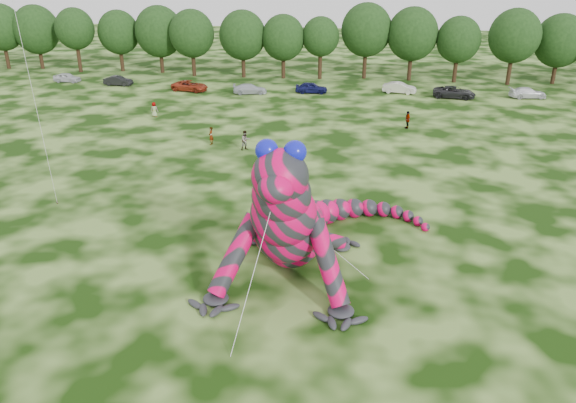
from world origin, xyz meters
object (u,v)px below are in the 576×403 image
Objects in this scene: tree_4 at (119,41)px; car_3 at (250,89)px; car_7 at (528,93)px; car_4 at (311,88)px; tree_2 at (37,37)px; tree_12 at (458,50)px; inflatable_gecko at (294,190)px; spectator_4 at (154,109)px; car_2 at (190,86)px; spectator_3 at (407,120)px; tree_5 at (160,39)px; car_0 at (67,78)px; tree_1 at (3,36)px; tree_10 at (366,41)px; tree_7 at (243,44)px; car_6 at (454,92)px; tree_8 at (283,47)px; tree_6 at (192,43)px; tree_11 at (412,44)px; spectator_1 at (245,140)px; tree_13 at (513,47)px; car_1 at (118,81)px; tree_9 at (320,48)px; spectator_0 at (211,136)px; tree_3 at (76,40)px.

car_3 is (22.75, -12.42, -3.90)m from tree_4.
car_4 is at bearing 84.04° from car_7.
tree_2 reaches higher than tree_12.
inflatable_gecko is 43.26m from car_3.
car_7 is 2.76× the size of spectator_4.
tree_4 reaches higher than car_2.
tree_4 reaches higher than spectator_3.
tree_5 is 2.59× the size of car_0.
tree_1 is 55.76m from tree_10.
tree_7 is 32.82m from spectator_3.
tree_7 is (-14.75, 52.04, 0.48)m from inflatable_gecko.
tree_8 is at bearing 77.40° from car_6.
tree_12 reaches higher than car_4.
tree_6 is (25.46, -2.08, -0.08)m from tree_2.
tree_10 reaches higher than car_4.
spectator_1 is at bearing -115.39° from tree_11.
tree_6 is at bearing -179.43° from tree_13.
tree_4 is 49.66m from tree_12.
car_6 is (17.96, -0.03, 0.02)m from car_4.
tree_12 is 2.31× the size of car_1.
tree_9 is at bearing -173.39° from spectator_3.
tree_7 is 1.09× the size of tree_9.
tree_11 is 2.44× the size of car_4.
car_3 is at bearing -73.10° from tree_7.
tree_4 is at bearing -23.21° from car_0.
tree_4 is at bearing -0.21° from tree_2.
car_3 is at bearing -15.83° from tree_1.
tree_5 is 37.76m from spectator_0.
tree_6 is 5.26× the size of spectator_3.
tree_6 is at bearing -2.54° from tree_1.
car_3 is at bearing -20.49° from tree_3.
inflatable_gecko is at bearing 121.00° from spectator_4.
tree_10 reaches higher than spectator_4.
spectator_1 reaches higher than car_3.
spectator_0 is 0.94× the size of spectator_3.
tree_11 is (43.43, -0.52, 0.51)m from tree_4.
tree_3 is 55.49m from car_6.
spectator_0 reaches higher than car_7.
tree_13 is 5.58× the size of spectator_1.
car_6 is (23.07, -9.13, -3.75)m from tree_8.
inflatable_gecko is 52.70m from tree_9.
car_2 is at bearing -162.63° from tree_12.
spectator_4 is at bearing 125.35° from inflatable_gecko.
tree_4 is 49.84m from car_6.
tree_7 is 39.01m from car_7.
tree_9 is at bearing -75.77° from car_0.
car_0 is 2.24× the size of spectator_0.
spectator_1 is (-22.50, -33.84, -3.58)m from tree_12.
car_3 is 21.32m from spectator_0.
car_0 is at bearing -172.98° from tree_13.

